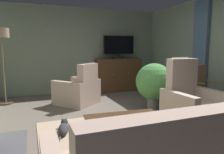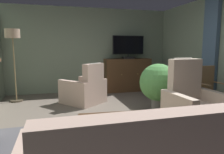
{
  "view_description": "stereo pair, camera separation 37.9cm",
  "coord_description": "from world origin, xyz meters",
  "px_view_note": "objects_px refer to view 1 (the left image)",
  "views": [
    {
      "loc": [
        -1.48,
        -3.34,
        1.42
      ],
      "look_at": [
        -0.12,
        0.16,
        0.87
      ],
      "focal_mm": 33.91,
      "sensor_mm": 36.0,
      "label": 1
    },
    {
      "loc": [
        -1.12,
        -3.46,
        1.42
      ],
      "look_at": [
        -0.12,
        0.16,
        0.87
      ],
      "focal_mm": 33.91,
      "sensor_mm": 36.0,
      "label": 2
    }
  ],
  "objects_px": {
    "tv_remote": "(132,116)",
    "tv_cabinet": "(118,75)",
    "potted_plant_tall_palm_by_window": "(154,83)",
    "floor_lamp": "(2,43)",
    "side_chair_beside_plant": "(203,88)",
    "coffee_table": "(125,121)",
    "armchair_facing_sofa": "(192,106)",
    "television": "(119,47)",
    "folded_newspaper": "(133,118)",
    "cat": "(64,128)",
    "armchair_angled_to_table": "(78,91)"
  },
  "relations": [
    {
      "from": "tv_remote",
      "to": "potted_plant_tall_palm_by_window",
      "type": "distance_m",
      "value": 1.78
    },
    {
      "from": "tv_remote",
      "to": "armchair_facing_sofa",
      "type": "distance_m",
      "value": 1.4
    },
    {
      "from": "tv_cabinet",
      "to": "side_chair_beside_plant",
      "type": "distance_m",
      "value": 2.85
    },
    {
      "from": "armchair_angled_to_table",
      "to": "cat",
      "type": "bearing_deg",
      "value": -110.16
    },
    {
      "from": "folded_newspaper",
      "to": "armchair_facing_sofa",
      "type": "relative_size",
      "value": 0.25
    },
    {
      "from": "television",
      "to": "floor_lamp",
      "type": "bearing_deg",
      "value": -172.91
    },
    {
      "from": "armchair_facing_sofa",
      "to": "cat",
      "type": "distance_m",
      "value": 2.26
    },
    {
      "from": "folded_newspaper",
      "to": "tv_remote",
      "type": "bearing_deg",
      "value": 82.33
    },
    {
      "from": "armchair_angled_to_table",
      "to": "potted_plant_tall_palm_by_window",
      "type": "bearing_deg",
      "value": -41.73
    },
    {
      "from": "side_chair_beside_plant",
      "to": "potted_plant_tall_palm_by_window",
      "type": "xyz_separation_m",
      "value": [
        -0.96,
        0.4,
        0.11
      ]
    },
    {
      "from": "folded_newspaper",
      "to": "floor_lamp",
      "type": "xyz_separation_m",
      "value": [
        -1.88,
        3.24,
        1.04
      ]
    },
    {
      "from": "potted_plant_tall_palm_by_window",
      "to": "floor_lamp",
      "type": "bearing_deg",
      "value": 148.78
    },
    {
      "from": "tv_cabinet",
      "to": "armchair_angled_to_table",
      "type": "relative_size",
      "value": 1.19
    },
    {
      "from": "floor_lamp",
      "to": "side_chair_beside_plant",
      "type": "bearing_deg",
      "value": -29.31
    },
    {
      "from": "tv_remote",
      "to": "side_chair_beside_plant",
      "type": "distance_m",
      "value": 2.34
    },
    {
      "from": "tv_remote",
      "to": "side_chair_beside_plant",
      "type": "height_order",
      "value": "side_chair_beside_plant"
    },
    {
      "from": "coffee_table",
      "to": "potted_plant_tall_palm_by_window",
      "type": "xyz_separation_m",
      "value": [
        1.29,
        1.3,
        0.25
      ]
    },
    {
      "from": "coffee_table",
      "to": "folded_newspaper",
      "type": "relative_size",
      "value": 3.71
    },
    {
      "from": "side_chair_beside_plant",
      "to": "floor_lamp",
      "type": "distance_m",
      "value": 4.74
    },
    {
      "from": "armchair_facing_sofa",
      "to": "side_chair_beside_plant",
      "type": "bearing_deg",
      "value": 35.56
    },
    {
      "from": "folded_newspaper",
      "to": "potted_plant_tall_palm_by_window",
      "type": "relative_size",
      "value": 0.28
    },
    {
      "from": "television",
      "to": "cat",
      "type": "relative_size",
      "value": 1.43
    },
    {
      "from": "tv_cabinet",
      "to": "side_chair_beside_plant",
      "type": "height_order",
      "value": "tv_cabinet"
    },
    {
      "from": "coffee_table",
      "to": "tv_remote",
      "type": "distance_m",
      "value": 0.12
    },
    {
      "from": "television",
      "to": "tv_remote",
      "type": "relative_size",
      "value": 5.87
    },
    {
      "from": "tv_cabinet",
      "to": "armchair_facing_sofa",
      "type": "relative_size",
      "value": 1.2
    },
    {
      "from": "television",
      "to": "folded_newspaper",
      "type": "bearing_deg",
      "value": -110.13
    },
    {
      "from": "potted_plant_tall_palm_by_window",
      "to": "floor_lamp",
      "type": "height_order",
      "value": "floor_lamp"
    },
    {
      "from": "coffee_table",
      "to": "armchair_facing_sofa",
      "type": "relative_size",
      "value": 0.92
    },
    {
      "from": "coffee_table",
      "to": "armchair_facing_sofa",
      "type": "bearing_deg",
      "value": 12.71
    },
    {
      "from": "tv_cabinet",
      "to": "potted_plant_tall_palm_by_window",
      "type": "height_order",
      "value": "potted_plant_tall_palm_by_window"
    },
    {
      "from": "armchair_facing_sofa",
      "to": "cat",
      "type": "height_order",
      "value": "armchair_facing_sofa"
    },
    {
      "from": "coffee_table",
      "to": "armchair_angled_to_table",
      "type": "distance_m",
      "value": 2.54
    },
    {
      "from": "tv_cabinet",
      "to": "folded_newspaper",
      "type": "height_order",
      "value": "tv_cabinet"
    },
    {
      "from": "folded_newspaper",
      "to": "cat",
      "type": "height_order",
      "value": "folded_newspaper"
    },
    {
      "from": "coffee_table",
      "to": "tv_remote",
      "type": "relative_size",
      "value": 6.55
    },
    {
      "from": "coffee_table",
      "to": "armchair_facing_sofa",
      "type": "height_order",
      "value": "armchair_facing_sofa"
    },
    {
      "from": "tv_remote",
      "to": "tv_cabinet",
      "type": "bearing_deg",
      "value": -67.23
    },
    {
      "from": "armchair_facing_sofa",
      "to": "folded_newspaper",
      "type": "bearing_deg",
      "value": -163.66
    },
    {
      "from": "cat",
      "to": "floor_lamp",
      "type": "distance_m",
      "value": 2.93
    },
    {
      "from": "television",
      "to": "cat",
      "type": "xyz_separation_m",
      "value": [
        -2.15,
        -2.74,
        -1.33
      ]
    },
    {
      "from": "coffee_table",
      "to": "folded_newspaper",
      "type": "xyz_separation_m",
      "value": [
        0.09,
        -0.07,
        0.05
      ]
    },
    {
      "from": "folded_newspaper",
      "to": "tv_cabinet",
      "type": "bearing_deg",
      "value": 68.15
    },
    {
      "from": "tv_remote",
      "to": "floor_lamp",
      "type": "xyz_separation_m",
      "value": [
        -1.89,
        3.18,
        1.03
      ]
    },
    {
      "from": "tv_cabinet",
      "to": "cat",
      "type": "height_order",
      "value": "tv_cabinet"
    },
    {
      "from": "television",
      "to": "tv_remote",
      "type": "xyz_separation_m",
      "value": [
        -1.33,
        -3.58,
        -0.96
      ]
    },
    {
      "from": "coffee_table",
      "to": "folded_newspaper",
      "type": "height_order",
      "value": "folded_newspaper"
    },
    {
      "from": "potted_plant_tall_palm_by_window",
      "to": "folded_newspaper",
      "type": "bearing_deg",
      "value": -131.1
    },
    {
      "from": "tv_remote",
      "to": "side_chair_beside_plant",
      "type": "relative_size",
      "value": 0.17
    },
    {
      "from": "folded_newspaper",
      "to": "armchair_angled_to_table",
      "type": "distance_m",
      "value": 2.62
    }
  ]
}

